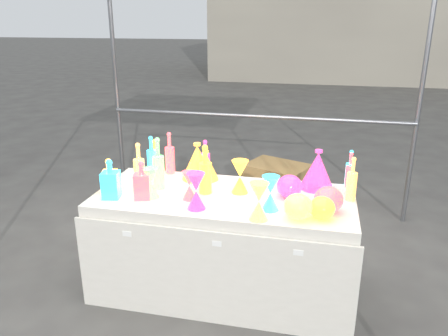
% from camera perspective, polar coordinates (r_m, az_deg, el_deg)
% --- Properties ---
extents(ground, '(80.00, 80.00, 0.00)m').
position_cam_1_polar(ground, '(3.42, 0.00, -15.23)').
color(ground, '#62605B').
rests_on(ground, ground).
extents(display_table, '(1.84, 0.83, 0.75)m').
position_cam_1_polar(display_table, '(3.22, -0.04, -9.80)').
color(display_table, silver).
rests_on(display_table, ground).
extents(cardboard_box_closed, '(0.75, 0.66, 0.45)m').
position_cam_1_polar(cardboard_box_closed, '(4.74, 6.92, -2.17)').
color(cardboard_box_closed, '#A8814C').
rests_on(cardboard_box_closed, ground).
extents(cardboard_box_flat, '(0.87, 0.78, 0.06)m').
position_cam_1_polar(cardboard_box_flat, '(5.20, 10.46, -2.72)').
color(cardboard_box_flat, '#A8814C').
rests_on(cardboard_box_flat, ground).
extents(bottle_0, '(0.08, 0.08, 0.27)m').
position_cam_1_polar(bottle_0, '(3.51, -8.94, 1.57)').
color(bottle_0, red).
rests_on(bottle_0, display_table).
extents(bottle_2, '(0.08, 0.08, 0.34)m').
position_cam_1_polar(bottle_2, '(3.46, -7.11, 1.96)').
color(bottle_2, orange).
rests_on(bottle_2, display_table).
extents(bottle_3, '(0.10, 0.10, 0.29)m').
position_cam_1_polar(bottle_3, '(3.38, -2.46, 1.30)').
color(bottle_3, '#1A5499').
rests_on(bottle_3, display_table).
extents(bottle_4, '(0.09, 0.09, 0.34)m').
position_cam_1_polar(bottle_4, '(3.21, -11.05, 0.35)').
color(bottle_4, '#148067').
rests_on(bottle_4, display_table).
extents(bottle_5, '(0.10, 0.10, 0.38)m').
position_cam_1_polar(bottle_5, '(3.15, -8.58, 0.62)').
color(bottle_5, '#A42095').
rests_on(bottle_5, display_table).
extents(bottle_6, '(0.12, 0.12, 0.35)m').
position_cam_1_polar(bottle_6, '(3.04, -2.47, -0.15)').
color(bottle_6, red).
rests_on(bottle_6, display_table).
extents(bottle_7, '(0.08, 0.08, 0.31)m').
position_cam_1_polar(bottle_7, '(3.46, -9.44, 1.64)').
color(bottle_7, '#22981B').
rests_on(bottle_7, display_table).
extents(decanter_0, '(0.12, 0.12, 0.25)m').
position_cam_1_polar(decanter_0, '(3.17, -14.72, -0.95)').
color(decanter_0, red).
rests_on(decanter_0, display_table).
extents(decanter_1, '(0.13, 0.13, 0.27)m').
position_cam_1_polar(decanter_1, '(3.02, -10.66, -1.53)').
color(decanter_1, orange).
rests_on(decanter_1, display_table).
extents(decanter_2, '(0.13, 0.13, 0.28)m').
position_cam_1_polar(decanter_2, '(3.07, -14.60, -1.36)').
color(decanter_2, '#22981B').
rests_on(decanter_2, display_table).
extents(hourglass_0, '(0.12, 0.12, 0.20)m').
position_cam_1_polar(hourglass_0, '(2.97, -4.54, -2.30)').
color(hourglass_0, orange).
rests_on(hourglass_0, display_table).
extents(hourglass_1, '(0.15, 0.15, 0.24)m').
position_cam_1_polar(hourglass_1, '(2.81, -3.66, -3.02)').
color(hourglass_1, '#1A5499').
rests_on(hourglass_1, display_table).
extents(hourglass_2, '(0.13, 0.13, 0.24)m').
position_cam_1_polar(hourglass_2, '(2.66, 4.58, -4.37)').
color(hourglass_2, '#148067').
rests_on(hourglass_2, display_table).
extents(hourglass_3, '(0.11, 0.11, 0.21)m').
position_cam_1_polar(hourglass_3, '(3.03, -9.50, -1.93)').
color(hourglass_3, '#A42095').
rests_on(hourglass_3, display_table).
extents(hourglass_4, '(0.15, 0.15, 0.24)m').
position_cam_1_polar(hourglass_4, '(3.07, 2.10, -1.14)').
color(hourglass_4, red).
rests_on(hourglass_4, display_table).
extents(hourglass_5, '(0.12, 0.12, 0.23)m').
position_cam_1_polar(hourglass_5, '(2.80, 6.08, -3.30)').
color(hourglass_5, '#22981B').
rests_on(hourglass_5, display_table).
extents(globe_0, '(0.18, 0.18, 0.13)m').
position_cam_1_polar(globe_0, '(2.75, 12.66, -5.28)').
color(globe_0, red).
rests_on(globe_0, display_table).
extents(globe_1, '(0.20, 0.20, 0.14)m').
position_cam_1_polar(globe_1, '(2.72, 9.63, -5.17)').
color(globe_1, '#148067').
rests_on(globe_1, display_table).
extents(globe_2, '(0.24, 0.24, 0.15)m').
position_cam_1_polar(globe_2, '(2.86, 13.48, -4.19)').
color(globe_2, orange).
rests_on(globe_2, display_table).
extents(globe_3, '(0.22, 0.22, 0.14)m').
position_cam_1_polar(globe_3, '(3.04, 8.54, -2.52)').
color(globe_3, '#1A5499').
rests_on(globe_3, display_table).
extents(lampshade_0, '(0.28, 0.28, 0.29)m').
position_cam_1_polar(lampshade_0, '(3.33, -3.49, 0.92)').
color(lampshade_0, '#E0FF35').
rests_on(lampshade_0, display_table).
extents(lampshade_1, '(0.25, 0.25, 0.23)m').
position_cam_1_polar(lampshade_1, '(3.32, -2.38, 0.40)').
color(lampshade_1, '#E0FF35').
rests_on(lampshade_1, display_table).
extents(lampshade_2, '(0.29, 0.29, 0.29)m').
position_cam_1_polar(lampshade_2, '(3.21, 12.12, -0.14)').
color(lampshade_2, '#1A5499').
rests_on(lampshade_2, display_table).
extents(bottle_8, '(0.08, 0.08, 0.28)m').
position_cam_1_polar(bottle_8, '(3.29, 16.13, -0.07)').
color(bottle_8, '#22981B').
rests_on(bottle_8, display_table).
extents(bottle_9, '(0.07, 0.07, 0.27)m').
position_cam_1_polar(bottle_9, '(3.29, 16.13, -0.24)').
color(bottle_9, orange).
rests_on(bottle_9, display_table).
extents(bottle_11, '(0.08, 0.08, 0.31)m').
position_cam_1_polar(bottle_11, '(3.05, 16.38, -1.36)').
color(bottle_11, '#148067').
rests_on(bottle_11, display_table).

